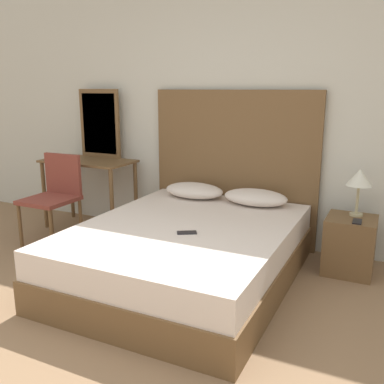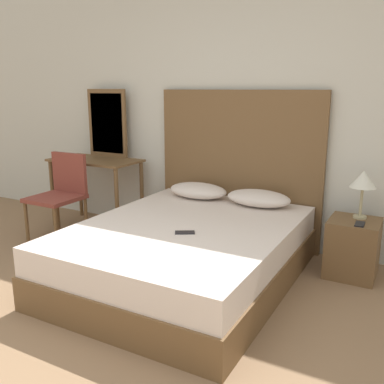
{
  "view_description": "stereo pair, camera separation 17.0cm",
  "coord_description": "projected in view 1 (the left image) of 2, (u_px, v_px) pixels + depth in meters",
  "views": [
    {
      "loc": [
        1.51,
        -1.35,
        1.57
      ],
      "look_at": [
        0.02,
        1.73,
        0.73
      ],
      "focal_mm": 40.0,
      "sensor_mm": 36.0,
      "label": 1
    },
    {
      "loc": [
        1.66,
        -1.27,
        1.57
      ],
      "look_at": [
        0.02,
        1.73,
        0.73
      ],
      "focal_mm": 40.0,
      "sensor_mm": 36.0,
      "label": 2
    }
  ],
  "objects": [
    {
      "name": "vanity_mirror",
      "position": [
        100.0,
        124.0,
        4.88
      ],
      "size": [
        0.53,
        0.03,
        0.77
      ],
      "color": "brown",
      "rests_on": "vanity_desk"
    },
    {
      "name": "phone_on_bed",
      "position": [
        187.0,
        233.0,
        3.27
      ],
      "size": [
        0.16,
        0.14,
        0.01
      ],
      "color": "#232328",
      "rests_on": "bed"
    },
    {
      "name": "bed",
      "position": [
        186.0,
        253.0,
        3.54
      ],
      "size": [
        1.64,
        2.11,
        0.48
      ],
      "color": "brown",
      "rests_on": "ground_plane"
    },
    {
      "name": "table_lamp",
      "position": [
        359.0,
        179.0,
        3.62
      ],
      "size": [
        0.22,
        0.22,
        0.41
      ],
      "color": "tan",
      "rests_on": "nightstand"
    },
    {
      "name": "pillow_right",
      "position": [
        255.0,
        197.0,
        4.05
      ],
      "size": [
        0.61,
        0.37,
        0.15
      ],
      "color": "silver",
      "rests_on": "bed"
    },
    {
      "name": "pillow_left",
      "position": [
        194.0,
        190.0,
        4.32
      ],
      "size": [
        0.61,
        0.37,
        0.15
      ],
      "color": "silver",
      "rests_on": "bed"
    },
    {
      "name": "vanity_desk",
      "position": [
        89.0,
        172.0,
        4.8
      ],
      "size": [
        1.02,
        0.53,
        0.79
      ],
      "color": "brown",
      "rests_on": "ground_plane"
    },
    {
      "name": "nightstand",
      "position": [
        349.0,
        245.0,
        3.7
      ],
      "size": [
        0.41,
        0.42,
        0.49
      ],
      "color": "brown",
      "rests_on": "ground_plane"
    },
    {
      "name": "phone_on_nightstand",
      "position": [
        357.0,
        221.0,
        3.52
      ],
      "size": [
        0.07,
        0.15,
        0.01
      ],
      "color": "black",
      "rests_on": "nightstand"
    },
    {
      "name": "chair",
      "position": [
        55.0,
        192.0,
        4.35
      ],
      "size": [
        0.47,
        0.48,
        0.91
      ],
      "color": "brown",
      "rests_on": "ground_plane"
    },
    {
      "name": "headboard",
      "position": [
        234.0,
        168.0,
        4.36
      ],
      "size": [
        1.73,
        0.05,
        1.55
      ],
      "color": "brown",
      "rests_on": "ground_plane"
    },
    {
      "name": "wall_back",
      "position": [
        235.0,
        110.0,
        4.3
      ],
      "size": [
        10.0,
        0.06,
        2.7
      ],
      "color": "silver",
      "rests_on": "ground_plane"
    }
  ]
}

